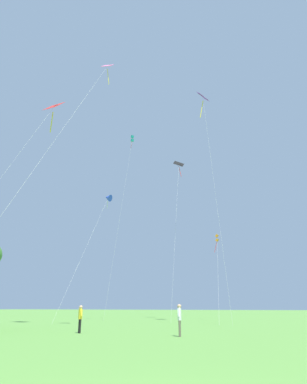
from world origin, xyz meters
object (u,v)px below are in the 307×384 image
kite_red_high (51,113)px  kite_pink_low (99,79)px  kite_orange_box (217,239)px  kite_blue_delta (108,198)px  kite_teal_box (132,142)px  person_foreground_watcher (80,316)px  kite_black_large (179,170)px  person_near_tree (179,317)px  kite_purple_streamer (203,105)px

kite_red_high → kite_pink_low: kite_pink_low is taller
kite_red_high → kite_orange_box: bearing=59.2°
kite_blue_delta → kite_teal_box: size_ratio=0.64×
kite_blue_delta → kite_pink_low: 19.78m
kite_pink_low → kite_orange_box: bearing=77.4°
kite_red_high → person_foreground_watcher: bearing=-29.0°
kite_blue_delta → kite_teal_box: kite_teal_box is taller
kite_red_high → kite_teal_box: kite_teal_box is taller
kite_black_large → person_near_tree: kite_black_large is taller
kite_teal_box → person_near_tree: (14.22, -21.26, -23.64)m
kite_purple_streamer → kite_pink_low: (-5.88, -14.10, -4.26)m
kite_red_high → kite_purple_streamer: bearing=43.5°
kite_pink_low → kite_teal_box: kite_teal_box is taller
kite_black_large → person_near_tree: 33.98m
kite_orange_box → kite_red_high: size_ratio=0.54×
kite_red_high → kite_purple_streamer: 18.31m
kite_blue_delta → kite_red_high: 15.74m
kite_blue_delta → kite_orange_box: 15.77m
kite_black_large → person_near_tree: bearing=-71.7°
kite_orange_box → kite_purple_streamer: size_ratio=0.44×
kite_blue_delta → kite_purple_streamer: (14.77, -2.83, 9.30)m
kite_black_large → kite_red_high: 22.33m
kite_blue_delta → person_foreground_watcher: bearing=-62.1°
kite_orange_box → person_near_tree: kite_orange_box is taller
kite_pink_low → person_near_tree: bearing=-18.5°
kite_pink_low → kite_purple_streamer: bearing=67.3°
kite_pink_low → kite_teal_box: 19.96m
kite_pink_low → kite_teal_box: size_ratio=0.91×
kite_pink_low → person_near_tree: 21.57m
kite_teal_box → kite_red_high: bearing=-92.4°
kite_pink_low → person_near_tree: (7.99, -2.68, -19.86)m
kite_orange_box → kite_red_high: 25.29m
kite_purple_streamer → kite_teal_box: (-12.11, 4.48, -0.48)m
kite_blue_delta → kite_orange_box: size_ratio=1.38×
kite_blue_delta → kite_orange_box: (13.77, 4.83, -5.99)m
kite_orange_box → kite_black_large: kite_black_large is taller
kite_blue_delta → kite_orange_box: bearing=19.3°
kite_black_large → kite_purple_streamer: 12.06m
kite_red_high → kite_black_large: bearing=73.7°
kite_teal_box → kite_blue_delta: bearing=-148.2°
kite_orange_box → kite_purple_streamer: 17.13m
kite_orange_box → kite_blue_delta: bearing=-160.7°
person_near_tree → person_foreground_watcher: bearing=-179.7°
kite_teal_box → person_foreground_watcher: 32.76m
person_foreground_watcher → person_near_tree: bearing=0.3°
kite_black_large → kite_teal_box: bearing=-139.3°
kite_red_high → kite_purple_streamer: kite_purple_streamer is taller
kite_red_high → kite_blue_delta: bearing=97.5°
kite_pink_low → kite_teal_box: (-6.23, 18.58, 3.78)m
kite_orange_box → person_near_tree: bearing=-82.7°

